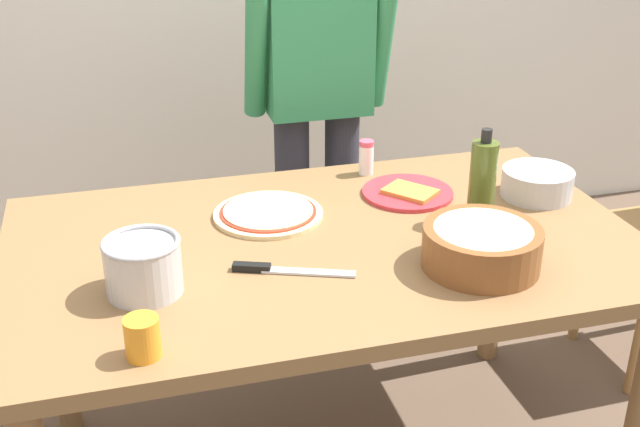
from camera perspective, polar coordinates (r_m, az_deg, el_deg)
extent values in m
cube|color=brown|center=(2.01, 0.38, -2.39)|extent=(1.60, 0.96, 0.04)
cylinder|color=brown|center=(2.50, -18.52, -7.93)|extent=(0.07, 0.07, 0.72)
cylinder|color=brown|center=(2.77, 12.58, -3.79)|extent=(0.07, 0.07, 0.72)
cylinder|color=#2D2D38|center=(2.83, -1.96, -0.95)|extent=(0.12, 0.12, 0.85)
cylinder|color=#2D2D38|center=(2.88, 1.53, -0.54)|extent=(0.12, 0.12, 0.85)
cube|color=#338C59|center=(2.62, -0.23, 13.14)|extent=(0.34, 0.20, 0.55)
cylinder|color=#338C59|center=(2.53, -4.63, 12.61)|extent=(0.07, 0.21, 0.55)
cylinder|color=#338C59|center=(2.64, 4.59, 13.13)|extent=(0.07, 0.21, 0.55)
cylinder|color=olive|center=(3.01, 18.31, -4.93)|extent=(0.04, 0.04, 0.45)
cylinder|color=olive|center=(2.79, 22.08, -8.21)|extent=(0.04, 0.04, 0.45)
cylinder|color=beige|center=(2.13, -3.76, -0.06)|extent=(0.30, 0.30, 0.01)
cylinder|color=#B22D1E|center=(2.13, -3.77, 0.14)|extent=(0.26, 0.26, 0.00)
cylinder|color=beige|center=(2.12, -3.77, 0.24)|extent=(0.24, 0.24, 0.00)
cylinder|color=red|center=(2.27, 6.34, 1.51)|extent=(0.26, 0.26, 0.01)
cube|color=#CC8438|center=(2.25, 6.53, 1.59)|extent=(0.17, 0.17, 0.01)
cylinder|color=brown|center=(1.90, 11.58, -2.42)|extent=(0.28, 0.28, 0.10)
ellipsoid|color=beige|center=(1.88, 11.68, -1.33)|extent=(0.25, 0.25, 0.05)
cylinder|color=#B7B7BC|center=(2.32, 15.40, 2.13)|extent=(0.20, 0.20, 0.08)
cylinder|color=#47561E|center=(2.11, 11.60, 2.26)|extent=(0.07, 0.07, 0.22)
cylinder|color=black|center=(2.06, 11.91, 5.54)|extent=(0.03, 0.03, 0.04)
cylinder|color=#B7B7BC|center=(1.79, -12.64, -3.88)|extent=(0.17, 0.17, 0.12)
torus|color=#A5A5AD|center=(1.76, -12.84, -2.05)|extent=(0.17, 0.17, 0.01)
cylinder|color=orange|center=(1.59, -12.70, -8.74)|extent=(0.07, 0.07, 0.08)
cylinder|color=white|center=(2.39, 3.36, 3.89)|extent=(0.04, 0.04, 0.09)
cylinder|color=#D84C66|center=(2.37, 3.39, 5.09)|extent=(0.04, 0.04, 0.02)
cube|color=silver|center=(1.85, -0.82, -4.25)|extent=(0.21, 0.10, 0.01)
cube|color=black|center=(1.86, -4.96, -3.90)|extent=(0.09, 0.05, 0.02)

